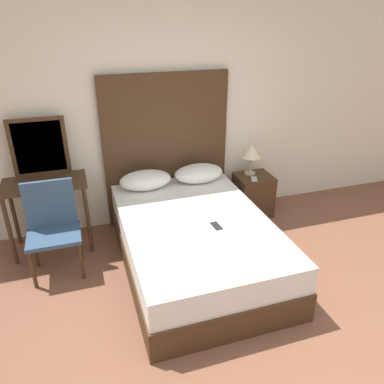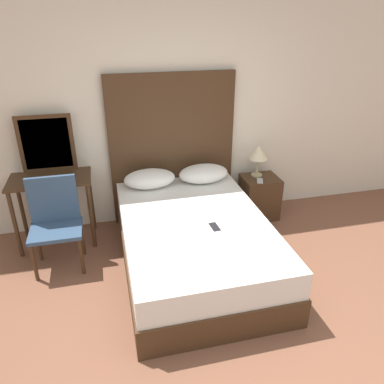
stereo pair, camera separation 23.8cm
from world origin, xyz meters
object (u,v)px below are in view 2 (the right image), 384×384
(phone_on_nightstand, at_px, (260,181))
(table_lamp, at_px, (258,153))
(nightstand, at_px, (259,197))
(phone_on_bed, at_px, (214,227))
(chair, at_px, (55,218))
(bed, at_px, (194,243))
(vanity_desk, at_px, (52,191))

(phone_on_nightstand, bearing_deg, table_lamp, 81.02)
(nightstand, bearing_deg, phone_on_bed, -131.98)
(phone_on_bed, height_order, chair, chair)
(phone_on_nightstand, xyz_separation_m, chair, (-2.35, -0.34, -0.01))
(bed, relative_size, table_lamp, 5.43)
(nightstand, height_order, phone_on_nightstand, phone_on_nightstand)
(bed, distance_m, nightstand, 1.35)
(phone_on_nightstand, relative_size, vanity_desk, 0.19)
(bed, relative_size, phone_on_bed, 13.82)
(bed, height_order, table_lamp, table_lamp)
(vanity_desk, bearing_deg, phone_on_bed, -33.06)
(bed, xyz_separation_m, phone_on_nightstand, (1.01, 0.73, 0.27))
(bed, distance_m, table_lamp, 1.48)
(bed, height_order, phone_on_bed, phone_on_bed)
(phone_on_bed, height_order, phone_on_nightstand, phone_on_bed)
(bed, relative_size, phone_on_nightstand, 12.91)
(phone_on_nightstand, distance_m, chair, 2.38)
(phone_on_nightstand, bearing_deg, phone_on_bed, -133.12)
(nightstand, height_order, chair, chair)
(phone_on_bed, bearing_deg, chair, 158.57)
(table_lamp, distance_m, vanity_desk, 2.44)
(phone_on_nightstand, relative_size, chair, 0.17)
(phone_on_nightstand, bearing_deg, nightstand, 60.95)
(bed, relative_size, vanity_desk, 2.50)
(chair, bearing_deg, bed, -16.38)
(phone_on_bed, bearing_deg, bed, 127.24)
(phone_on_bed, relative_size, nightstand, 0.29)
(nightstand, distance_m, table_lamp, 0.57)
(phone_on_bed, xyz_separation_m, table_lamp, (0.89, 1.10, 0.28))
(phone_on_nightstand, height_order, chair, chair)
(bed, distance_m, vanity_desk, 1.66)
(phone_on_nightstand, bearing_deg, vanity_desk, 178.05)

